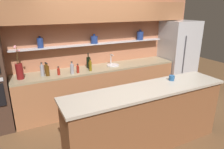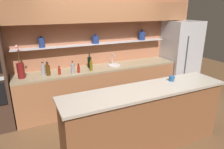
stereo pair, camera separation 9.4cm
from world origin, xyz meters
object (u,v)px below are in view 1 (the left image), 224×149
Objects in this scene: flower_vase at (19,70)px; coffee_mug at (172,78)px; bottle_spirit_8 at (46,69)px; bottle_sauce_4 at (59,72)px; bottle_wine_0 at (88,62)px; bottle_spirit_2 at (72,69)px; bottle_spirit_5 at (42,70)px; bottle_oil_3 at (90,66)px; refrigerator at (178,57)px; bottle_oil_1 at (90,65)px; bottle_sauce_7 at (78,69)px; sink_fixture at (113,64)px; bottle_spirit_6 at (47,71)px.

flower_vase is 5.64× the size of coffee_mug.
bottle_sauce_4 is at bearing -45.33° from bottle_spirit_8.
bottle_wine_0 is at bearing 117.66° from coffee_mug.
bottle_spirit_5 is (-0.55, 0.12, 0.01)m from bottle_spirit_2.
bottle_wine_0 reaches higher than bottle_oil_3.
refrigerator is 2.47m from bottle_oil_1.
bottle_oil_3 is 0.88m from bottle_spirit_8.
bottle_wine_0 is 0.90m from bottle_spirit_8.
flower_vase is at bearing 175.17° from bottle_oil_3.
bottle_spirit_5 is at bearing 179.96° from refrigerator.
bottle_oil_1 is at bearing 27.18° from bottle_sauce_7.
bottle_spirit_8 is at bearing 157.35° from bottle_sauce_7.
sink_fixture reaches higher than bottle_spirit_8.
refrigerator is 1.92m from sink_fixture.
refrigerator is 7.51× the size of bottle_spirit_2.
bottle_wine_0 is at bearing 16.82° from bottle_sauce_4.
refrigerator is 3.37m from bottle_spirit_8.
refrigerator reaches higher than bottle_spirit_6.
bottle_sauce_7 is 1.83m from coffee_mug.
flower_vase is 1.94m from sink_fixture.
bottle_sauce_7 is at bearing -178.10° from bottle_oil_3.
flower_vase is at bearing -166.19° from bottle_spirit_8.
refrigerator is 3.46m from bottle_spirit_5.
bottle_spirit_2 is at bearing -177.63° from refrigerator.
bottle_spirit_6 is (0.48, -0.04, -0.06)m from flower_vase.
bottle_sauce_7 is (0.67, -0.12, -0.03)m from bottle_spirit_5.
bottle_spirit_8 is at bearing -179.52° from bottle_wine_0.
bottle_oil_1 is at bearing 179.95° from sink_fixture.
refrigerator is 8.07× the size of bottle_spirit_8.
bottle_spirit_2 is at bearing -10.41° from bottle_spirit_6.
bottle_oil_1 reaches higher than bottle_sauce_4.
flower_vase is 2.20× the size of sink_fixture.
bottle_oil_1 is 0.36m from bottle_sauce_7.
refrigerator reaches higher than flower_vase.
bottle_sauce_7 is 0.80× the size of bottle_spirit_8.
bottle_spirit_5 is at bearing -126.48° from bottle_spirit_8.
bottle_spirit_6 is at bearing 169.59° from bottle_spirit_2.
bottle_oil_1 is 0.90× the size of bottle_spirit_8.
bottle_wine_0 is 0.51m from bottle_spirit_2.
bottle_wine_0 is (-2.47, 0.13, 0.11)m from refrigerator.
bottle_wine_0 is 1.77× the size of bottle_sauce_7.
refrigerator is at bearing 1.38° from bottle_sauce_4.
bottle_spirit_5 is 1.05× the size of bottle_spirit_6.
bottle_wine_0 is at bearing 5.23° from flower_vase.
refrigerator is 7.18× the size of bottle_oil_3.
bottle_wine_0 is 0.41m from bottle_sauce_7.
refrigerator is at bearing -2.15° from bottle_spirit_8.
bottle_spirit_5 is 2.45× the size of coffee_mug.
sink_fixture is at bearing 1.23° from flower_vase.
coffee_mug is (1.18, -1.40, 0.07)m from bottle_sauce_7.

